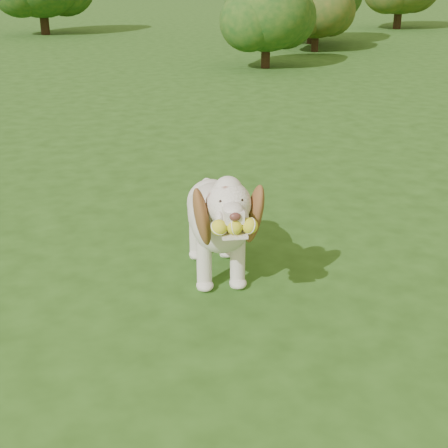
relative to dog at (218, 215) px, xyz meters
name	(u,v)px	position (x,y,z in m)	size (l,w,h in m)	color
ground	(282,243)	(0.53, 0.32, -0.38)	(80.00, 80.00, 0.00)	#234614
dog	(218,215)	(0.00, 0.00, 0.00)	(0.48, 1.09, 0.71)	silver
shrub_d	(317,8)	(5.00, 8.84, 0.47)	(1.39, 1.39, 1.44)	#382314
shrub_c	(267,13)	(3.20, 7.11, 0.51)	(1.46, 1.46, 1.51)	#382314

